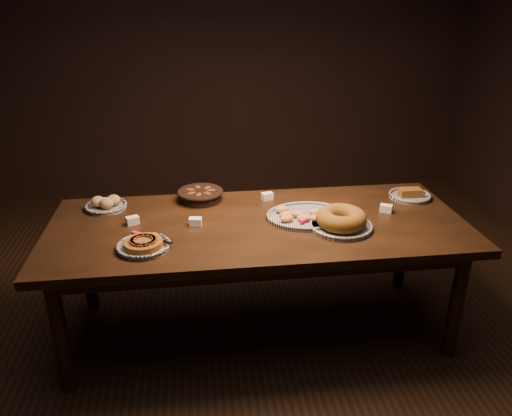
{
  "coord_description": "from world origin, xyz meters",
  "views": [
    {
      "loc": [
        -0.35,
        -2.58,
        1.98
      ],
      "look_at": [
        -0.01,
        0.05,
        0.82
      ],
      "focal_mm": 35.0,
      "sensor_mm": 36.0,
      "label": 1
    }
  ],
  "objects": [
    {
      "name": "tent_cards",
      "position": [
        0.06,
        0.08,
        0.77
      ],
      "size": [
        1.58,
        0.47,
        0.04
      ],
      "color": "white",
      "rests_on": "buffet_table"
    },
    {
      "name": "ground",
      "position": [
        0.0,
        0.0,
        0.0
      ],
      "size": [
        5.0,
        5.0,
        0.0
      ],
      "primitive_type": "plane",
      "color": "black",
      "rests_on": "ground"
    },
    {
      "name": "bread_roll_plate",
      "position": [
        -0.9,
        0.32,
        0.78
      ],
      "size": [
        0.25,
        0.25,
        0.08
      ],
      "rotation": [
        0.0,
        0.0,
        -0.36
      ],
      "color": "white",
      "rests_on": "buffet_table"
    },
    {
      "name": "madeleine_platter",
      "position": [
        0.29,
        0.02,
        0.77
      ],
      "size": [
        0.48,
        0.39,
        0.05
      ],
      "rotation": [
        0.0,
        0.0,
        -0.38
      ],
      "color": "black",
      "rests_on": "buffet_table"
    },
    {
      "name": "buffet_table",
      "position": [
        0.0,
        0.0,
        0.68
      ],
      "size": [
        2.4,
        1.0,
        0.75
      ],
      "color": "black",
      "rests_on": "ground"
    },
    {
      "name": "bundt_cake_plate",
      "position": [
        0.45,
        -0.13,
        0.8
      ],
      "size": [
        0.42,
        0.41,
        0.11
      ],
      "rotation": [
        0.0,
        0.0,
        -0.42
      ],
      "color": "black",
      "rests_on": "buffet_table"
    },
    {
      "name": "croissant_basket",
      "position": [
        -0.32,
        0.38,
        0.79
      ],
      "size": [
        0.3,
        0.3,
        0.07
      ],
      "rotation": [
        0.0,
        0.0,
        -0.14
      ],
      "color": "black",
      "rests_on": "buffet_table"
    },
    {
      "name": "loaf_plate",
      "position": [
        1.02,
        0.25,
        0.77
      ],
      "size": [
        0.27,
        0.27,
        0.06
      ],
      "rotation": [
        0.0,
        0.0,
        -0.03
      ],
      "color": "black",
      "rests_on": "buffet_table"
    },
    {
      "name": "apple_tart_plate",
      "position": [
        -0.63,
        -0.24,
        0.77
      ],
      "size": [
        0.29,
        0.29,
        0.05
      ],
      "rotation": [
        0.0,
        0.0,
        -0.02
      ],
      "color": "white",
      "rests_on": "buffet_table"
    }
  ]
}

